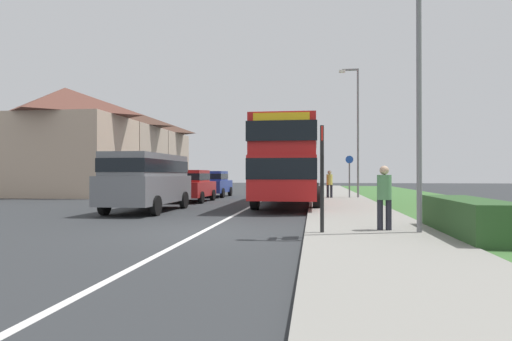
# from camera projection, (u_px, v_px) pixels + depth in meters

# --- Properties ---
(ground_plane) EXTENTS (120.00, 120.00, 0.00)m
(ground_plane) POSITION_uv_depth(u_px,v_px,m) (201.00, 232.00, 10.81)
(ground_plane) COLOR #2D3033
(lane_marking_centre) EXTENTS (0.14, 60.00, 0.01)m
(lane_marking_centre) POSITION_uv_depth(u_px,v_px,m) (249.00, 207.00, 18.73)
(lane_marking_centre) COLOR silver
(lane_marking_centre) RESTS_ON ground_plane
(pavement_near_side) EXTENTS (3.20, 68.00, 0.12)m
(pavement_near_side) POSITION_uv_depth(u_px,v_px,m) (351.00, 211.00, 16.19)
(pavement_near_side) COLOR gray
(pavement_near_side) RESTS_ON ground_plane
(grass_verge_seaward) EXTENTS (6.00, 68.00, 0.08)m
(grass_verge_seaward) POSITION_uv_depth(u_px,v_px,m) (471.00, 213.00, 15.62)
(grass_verge_seaward) COLOR #3D6B33
(grass_verge_seaward) RESTS_ON ground_plane
(roadside_hedge) EXTENTS (1.10, 3.91, 0.90)m
(roadside_hedge) POSITION_uv_depth(u_px,v_px,m) (469.00, 219.00, 9.70)
(roadside_hedge) COLOR #2D5128
(roadside_hedge) RESTS_ON ground_plane
(double_decker_bus) EXTENTS (2.80, 10.46, 3.70)m
(double_decker_bus) POSITION_uv_depth(u_px,v_px,m) (289.00, 160.00, 20.23)
(double_decker_bus) COLOR red
(double_decker_bus) RESTS_ON ground_plane
(parked_van_grey) EXTENTS (2.11, 5.29, 2.24)m
(parked_van_grey) POSITION_uv_depth(u_px,v_px,m) (148.00, 178.00, 16.76)
(parked_van_grey) COLOR slate
(parked_van_grey) RESTS_ON ground_plane
(parked_car_red) EXTENTS (1.95, 3.95, 1.67)m
(parked_car_red) POSITION_uv_depth(u_px,v_px,m) (191.00, 184.00, 22.53)
(parked_car_red) COLOR #B21E1E
(parked_car_red) RESTS_ON ground_plane
(parked_car_blue) EXTENTS (1.93, 3.98, 1.65)m
(parked_car_blue) POSITION_uv_depth(u_px,v_px,m) (213.00, 183.00, 27.56)
(parked_car_blue) COLOR navy
(parked_car_blue) RESTS_ON ground_plane
(pedestrian_at_stop) EXTENTS (0.34, 0.34, 1.67)m
(pedestrian_at_stop) POSITION_uv_depth(u_px,v_px,m) (384.00, 194.00, 10.34)
(pedestrian_at_stop) COLOR #23232D
(pedestrian_at_stop) RESTS_ON ground_plane
(pedestrian_walking_away) EXTENTS (0.34, 0.34, 1.67)m
(pedestrian_walking_away) POSITION_uv_depth(u_px,v_px,m) (330.00, 183.00, 24.44)
(pedestrian_walking_away) COLOR #23232D
(pedestrian_walking_away) RESTS_ON ground_plane
(bus_stop_sign) EXTENTS (0.09, 0.52, 2.60)m
(bus_stop_sign) POSITION_uv_depth(u_px,v_px,m) (322.00, 171.00, 9.94)
(bus_stop_sign) COLOR black
(bus_stop_sign) RESTS_ON ground_plane
(cycle_route_sign) EXTENTS (0.44, 0.08, 2.52)m
(cycle_route_sign) POSITION_uv_depth(u_px,v_px,m) (349.00, 175.00, 24.62)
(cycle_route_sign) COLOR slate
(cycle_route_sign) RESTS_ON ground_plane
(street_lamp_near) EXTENTS (1.14, 0.20, 6.61)m
(street_lamp_near) POSITION_uv_depth(u_px,v_px,m) (414.00, 72.00, 9.98)
(street_lamp_near) COLOR slate
(street_lamp_near) RESTS_ON ground_plane
(street_lamp_mid) EXTENTS (1.14, 0.20, 7.56)m
(street_lamp_mid) POSITION_uv_depth(u_px,v_px,m) (356.00, 124.00, 24.74)
(street_lamp_mid) COLOR slate
(street_lamp_mid) RESTS_ON ground_plane
(house_terrace_far_side) EXTENTS (7.77, 18.44, 7.20)m
(house_terrace_far_side) POSITION_uv_depth(u_px,v_px,m) (109.00, 147.00, 34.52)
(house_terrace_far_side) COLOR #C1A88E
(house_terrace_far_side) RESTS_ON ground_plane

